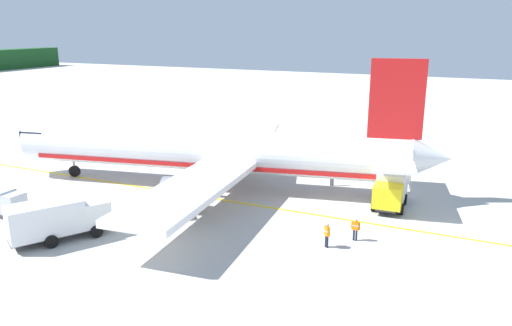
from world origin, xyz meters
name	(u,v)px	position (x,y,z in m)	size (l,w,h in m)	color
airliner_foreground	(211,151)	(2.35, 21.73, 3.39)	(34.46, 41.46, 11.90)	white
service_truck_fuel	(58,218)	(-12.42, 25.53, 1.58)	(6.83, 5.27, 2.85)	white
service_truck_baggage	(391,188)	(4.01, 5.80, 1.56)	(5.72, 2.64, 2.83)	yellow
cargo_container_near	(162,206)	(-6.05, 21.36, 1.00)	(2.31, 2.31, 2.10)	#333338
cargo_container_mid	(13,205)	(-10.62, 32.18, 0.94)	(1.76, 1.76, 2.00)	#333338
crew_marshaller	(332,175)	(7.27, 11.71, 1.06)	(0.36, 0.60, 1.79)	#191E33
crew_loader_left	(327,233)	(-5.91, 8.25, 1.02)	(0.47, 0.49, 1.72)	#191E33
crew_loader_right	(355,228)	(-4.01, 6.78, 0.95)	(0.23, 0.63, 1.61)	#191E33
apron_guide_line	(242,203)	(-0.50, 17.29, 0.01)	(0.30, 60.00, 0.01)	yellow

